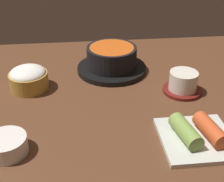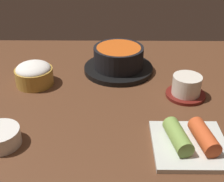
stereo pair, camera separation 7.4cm
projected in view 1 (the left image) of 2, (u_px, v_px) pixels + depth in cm
name	position (u px, v px, depth cm)	size (l,w,h in cm)	color
dining_table	(103.00, 101.00, 77.19)	(100.00, 76.00, 2.00)	#56331E
stone_pot	(112.00, 60.00, 87.74)	(19.61, 19.61, 7.26)	black
rice_bowl	(28.00, 78.00, 79.10)	(9.87, 9.87, 6.13)	#B78C38
tea_cup_with_saucer	(183.00, 83.00, 77.93)	(9.77, 9.77, 5.52)	maroon
kimchi_plate	(197.00, 135.00, 61.74)	(14.42, 14.42, 4.29)	silver
side_bowl_near	(6.00, 145.00, 58.68)	(7.97, 7.97, 3.44)	white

